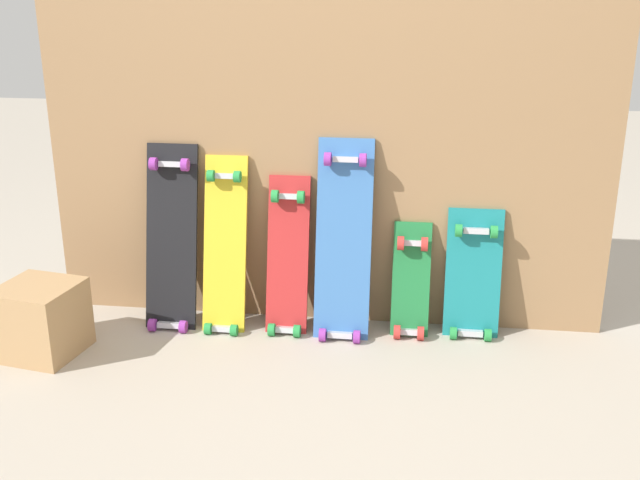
{
  "coord_description": "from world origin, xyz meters",
  "views": [
    {
      "loc": [
        0.4,
        -3.11,
        1.49
      ],
      "look_at": [
        0.0,
        -0.07,
        0.42
      ],
      "focal_mm": 43.09,
      "sensor_mm": 36.0,
      "label": 1
    }
  ],
  "objects_px": {
    "wooden_crate": "(41,320)",
    "skateboard_teal": "(473,282)",
    "skateboard_blue": "(343,248)",
    "skateboard_yellow": "(225,253)",
    "skateboard_red": "(288,263)",
    "skateboard_green": "(411,287)",
    "skateboard_black": "(171,245)"
  },
  "relations": [
    {
      "from": "skateboard_red",
      "to": "skateboard_blue",
      "type": "distance_m",
      "value": 0.26
    },
    {
      "from": "skateboard_teal",
      "to": "wooden_crate",
      "type": "distance_m",
      "value": 1.81
    },
    {
      "from": "skateboard_red",
      "to": "skateboard_green",
      "type": "distance_m",
      "value": 0.54
    },
    {
      "from": "skateboard_green",
      "to": "wooden_crate",
      "type": "height_order",
      "value": "skateboard_green"
    },
    {
      "from": "wooden_crate",
      "to": "skateboard_yellow",
      "type": "bearing_deg",
      "value": 28.36
    },
    {
      "from": "skateboard_blue",
      "to": "skateboard_yellow",
      "type": "bearing_deg",
      "value": -179.99
    },
    {
      "from": "skateboard_red",
      "to": "wooden_crate",
      "type": "relative_size",
      "value": 2.48
    },
    {
      "from": "wooden_crate",
      "to": "skateboard_blue",
      "type": "bearing_deg",
      "value": 17.09
    },
    {
      "from": "skateboard_blue",
      "to": "wooden_crate",
      "type": "bearing_deg",
      "value": -162.91
    },
    {
      "from": "skateboard_yellow",
      "to": "skateboard_red",
      "type": "xyz_separation_m",
      "value": [
        0.27,
        0.01,
        -0.04
      ]
    },
    {
      "from": "skateboard_black",
      "to": "skateboard_yellow",
      "type": "xyz_separation_m",
      "value": [
        0.24,
        -0.0,
        -0.02
      ]
    },
    {
      "from": "skateboard_teal",
      "to": "skateboard_blue",
      "type": "bearing_deg",
      "value": -175.15
    },
    {
      "from": "skateboard_black",
      "to": "skateboard_teal",
      "type": "bearing_deg",
      "value": 2.04
    },
    {
      "from": "skateboard_black",
      "to": "skateboard_yellow",
      "type": "bearing_deg",
      "value": -0.11
    },
    {
      "from": "skateboard_black",
      "to": "wooden_crate",
      "type": "relative_size",
      "value": 2.9
    },
    {
      "from": "skateboard_red",
      "to": "skateboard_black",
      "type": "bearing_deg",
      "value": -179.0
    },
    {
      "from": "skateboard_red",
      "to": "wooden_crate",
      "type": "height_order",
      "value": "skateboard_red"
    },
    {
      "from": "skateboard_blue",
      "to": "wooden_crate",
      "type": "xyz_separation_m",
      "value": [
        -1.2,
        -0.37,
        -0.24
      ]
    },
    {
      "from": "skateboard_blue",
      "to": "skateboard_teal",
      "type": "bearing_deg",
      "value": 4.85
    },
    {
      "from": "skateboard_yellow",
      "to": "wooden_crate",
      "type": "xyz_separation_m",
      "value": [
        -0.68,
        -0.37,
        -0.19
      ]
    },
    {
      "from": "skateboard_black",
      "to": "skateboard_teal",
      "type": "xyz_separation_m",
      "value": [
        1.31,
        0.05,
        -0.12
      ]
    },
    {
      "from": "wooden_crate",
      "to": "skateboard_teal",
      "type": "bearing_deg",
      "value": 13.35
    },
    {
      "from": "skateboard_green",
      "to": "skateboard_teal",
      "type": "distance_m",
      "value": 0.27
    },
    {
      "from": "skateboard_yellow",
      "to": "skateboard_red",
      "type": "height_order",
      "value": "skateboard_yellow"
    },
    {
      "from": "skateboard_teal",
      "to": "wooden_crate",
      "type": "height_order",
      "value": "skateboard_teal"
    },
    {
      "from": "skateboard_yellow",
      "to": "skateboard_blue",
      "type": "bearing_deg",
      "value": 0.01
    },
    {
      "from": "skateboard_teal",
      "to": "wooden_crate",
      "type": "xyz_separation_m",
      "value": [
        -1.76,
        -0.42,
        -0.09
      ]
    },
    {
      "from": "skateboard_yellow",
      "to": "skateboard_teal",
      "type": "distance_m",
      "value": 1.08
    },
    {
      "from": "skateboard_blue",
      "to": "skateboard_teal",
      "type": "xyz_separation_m",
      "value": [
        0.55,
        0.05,
        -0.14
      ]
    },
    {
      "from": "skateboard_green",
      "to": "skateboard_red",
      "type": "bearing_deg",
      "value": -178.22
    },
    {
      "from": "skateboard_yellow",
      "to": "skateboard_black",
      "type": "bearing_deg",
      "value": 179.89
    },
    {
      "from": "skateboard_black",
      "to": "skateboard_green",
      "type": "bearing_deg",
      "value": 1.4
    }
  ]
}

